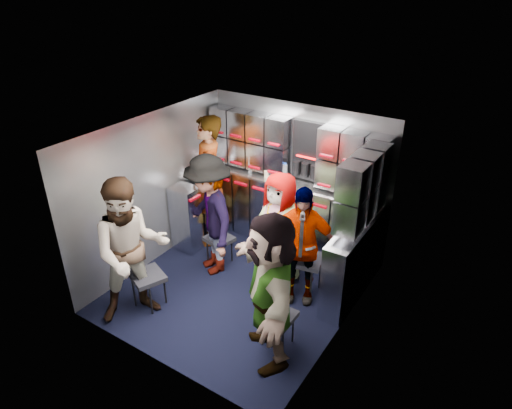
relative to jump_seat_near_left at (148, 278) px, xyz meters
The scene contains 29 objects.
floor 1.21m from the jump_seat_near_left, 49.52° to the left, with size 3.00×3.00×0.00m, color black.
wall_back 2.57m from the jump_seat_near_left, 72.57° to the left, with size 2.80×0.04×2.10m, color gray.
wall_left 1.27m from the jump_seat_near_left, 126.92° to the left, with size 0.04×3.00×2.10m, color gray.
wall_right 2.40m from the jump_seat_near_left, 22.13° to the left, with size 0.04×3.00×2.10m, color gray.
ceiling 2.05m from the jump_seat_near_left, 49.52° to the left, with size 2.80×3.00×0.02m, color silver.
cart_bank_back 2.29m from the jump_seat_near_left, 71.00° to the left, with size 2.68×0.38×0.99m, color #A6AAB6.
cart_bank_left 1.50m from the jump_seat_near_left, 107.27° to the left, with size 0.38×0.76×0.99m, color #A6AAB6.
counter 2.37m from the jump_seat_near_left, 71.00° to the left, with size 2.68×0.42×0.03m, color #ACAFB4.
locker_bank_back 2.58m from the jump_seat_near_left, 71.48° to the left, with size 2.68×0.28×0.82m, color #A6AAB6.
locker_bank_right 2.76m from the jump_seat_near_left, 38.25° to the left, with size 0.28×1.00×0.82m, color #A6AAB6.
right_cabinet 2.48m from the jump_seat_near_left, 36.43° to the left, with size 0.28×1.20×1.00m, color #A6AAB6.
coffee_niche 2.68m from the jump_seat_near_left, 67.95° to the left, with size 0.46×0.16×0.84m, color black, non-canonical shape.
red_latch_strip 2.15m from the jump_seat_near_left, 69.22° to the left, with size 2.60×0.02×0.03m, color #A00010.
jump_seat_near_left is the anchor object (origin of this frame).
jump_seat_mid_left 1.21m from the jump_seat_near_left, 81.47° to the left, with size 0.41×0.40×0.41m.
jump_seat_center 1.84m from the jump_seat_near_left, 55.09° to the left, with size 0.39×0.37×0.46m.
jump_seat_mid_right 1.96m from the jump_seat_near_left, 41.64° to the left, with size 0.49×0.47×0.49m.
jump_seat_near_right 1.68m from the jump_seat_near_left, ahead, with size 0.36×0.34×0.42m.
attendant_standing 1.74m from the jump_seat_near_left, 100.72° to the left, with size 0.71×0.47×1.95m, color black.
attendant_arc_a 0.52m from the jump_seat_near_left, 90.00° to the right, with size 0.86×0.67×1.78m, color black.
attendant_arc_b 1.12m from the jump_seat_near_left, 79.98° to the left, with size 1.09×0.62×1.68m, color black.
attendant_arc_c 1.74m from the jump_seat_near_left, 51.61° to the left, with size 0.75×0.49×1.53m, color black.
attendant_arc_d 1.88m from the jump_seat_near_left, 37.45° to the left, with size 0.90×0.38×1.54m, color black.
attendant_arc_e 1.72m from the jump_seat_near_left, ahead, with size 1.60×0.51×1.73m, color black.
bottle_left 2.34m from the jump_seat_near_left, 72.27° to the left, with size 0.07×0.07×0.26m, color white.
bottle_mid 2.25m from the jump_seat_near_left, 87.52° to the left, with size 0.06×0.06×0.27m, color white.
bottle_right 2.93m from the jump_seat_near_left, 48.28° to the left, with size 0.07×0.07×0.26m, color white.
cup_left 2.24m from the jump_seat_near_left, 79.53° to the left, with size 0.08×0.08×0.10m, color #C2B188.
cup_right 2.92m from the jump_seat_near_left, 47.79° to the left, with size 0.08×0.08×0.11m, color #C2B188.
Camera 1 is at (2.76, -3.90, 3.75)m, focal length 32.00 mm.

